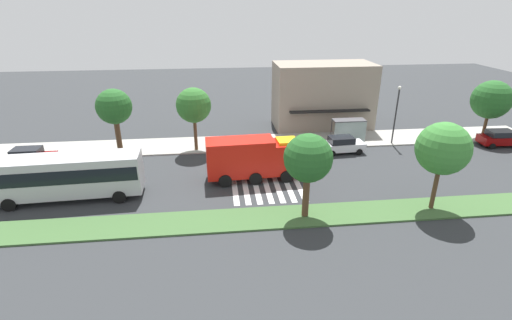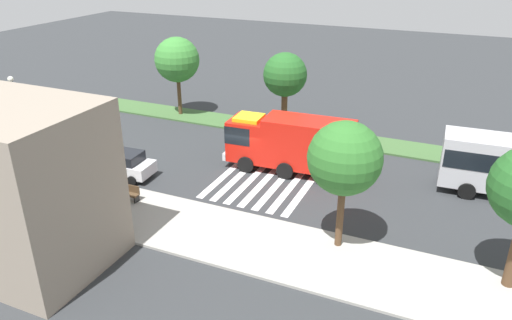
% 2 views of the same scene
% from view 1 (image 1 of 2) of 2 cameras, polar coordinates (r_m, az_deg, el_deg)
% --- Properties ---
extents(ground_plane, '(120.00, 120.00, 0.00)m').
position_cam_1_polar(ground_plane, '(33.85, 4.42, -2.18)').
color(ground_plane, '#2D3033').
extents(sidewalk, '(60.00, 4.96, 0.14)m').
position_cam_1_polar(sidewalk, '(41.36, 2.35, 2.75)').
color(sidewalk, '#9E9B93').
rests_on(sidewalk, ground_plane).
extents(median_strip, '(60.00, 3.00, 0.14)m').
position_cam_1_polar(median_strip, '(27.54, 7.21, -8.45)').
color(median_strip, '#3D6033').
rests_on(median_strip, ground_plane).
extents(crosswalk, '(5.85, 10.43, 0.01)m').
position_cam_1_polar(crosswalk, '(33.56, 1.13, -2.33)').
color(crosswalk, silver).
rests_on(crosswalk, ground_plane).
extents(fire_truck, '(8.50, 3.10, 3.69)m').
position_cam_1_polar(fire_truck, '(32.17, 0.04, 0.49)').
color(fire_truck, red).
rests_on(fire_truck, ground_plane).
extents(parked_car_west, '(4.45, 2.14, 1.75)m').
position_cam_1_polar(parked_car_west, '(41.16, -31.28, 0.41)').
color(parked_car_west, '#720505').
rests_on(parked_car_west, ground_plane).
extents(parked_car_mid, '(4.46, 2.27, 1.71)m').
position_cam_1_polar(parked_car_mid, '(39.33, 13.04, 2.33)').
color(parked_car_mid, silver).
rests_on(parked_car_mid, ground_plane).
extents(parked_car_east, '(4.64, 2.27, 1.73)m').
position_cam_1_polar(parked_car_east, '(48.02, 33.32, 2.83)').
color(parked_car_east, '#720505').
rests_on(parked_car_east, ground_plane).
extents(transit_bus, '(11.35, 3.25, 3.55)m').
position_cam_1_polar(transit_bus, '(32.26, -27.00, -1.99)').
color(transit_bus, '#B2B2B7').
rests_on(transit_bus, ground_plane).
extents(bus_stop_shelter, '(3.50, 1.40, 2.46)m').
position_cam_1_polar(bus_stop_shelter, '(41.86, 14.10, 4.94)').
color(bus_stop_shelter, '#4C4C51').
rests_on(bus_stop_shelter, sidewalk).
extents(bench_near_shelter, '(1.60, 0.50, 0.90)m').
position_cam_1_polar(bench_near_shelter, '(41.08, 8.67, 3.13)').
color(bench_near_shelter, '#4C3823').
rests_on(bench_near_shelter, sidewalk).
extents(street_lamp, '(0.36, 0.36, 6.25)m').
position_cam_1_polar(street_lamp, '(42.45, 20.64, 7.14)').
color(street_lamp, '#2D2D30').
rests_on(street_lamp, sidewalk).
extents(storefront_building, '(11.69, 6.65, 7.71)m').
position_cam_1_polar(storefront_building, '(46.85, 10.14, 9.67)').
color(storefront_building, gray).
rests_on(storefront_building, ground_plane).
extents(sidewalk_tree_far_west, '(3.45, 3.45, 6.54)m').
position_cam_1_polar(sidewalk_tree_far_west, '(39.33, -20.86, 7.53)').
color(sidewalk_tree_far_west, '#513823').
rests_on(sidewalk_tree_far_west, sidewalk).
extents(sidewalk_tree_west, '(3.51, 3.51, 6.47)m').
position_cam_1_polar(sidewalk_tree_west, '(38.14, -9.51, 8.21)').
color(sidewalk_tree_west, '#513823').
rests_on(sidewalk_tree_west, sidewalk).
extents(sidewalk_tree_center, '(4.16, 4.16, 6.50)m').
position_cam_1_polar(sidewalk_tree_center, '(48.50, 32.29, 7.78)').
color(sidewalk_tree_center, '#513823').
rests_on(sidewalk_tree_center, sidewalk).
extents(median_tree_far_west, '(3.37, 3.37, 6.16)m').
position_cam_1_polar(median_tree_far_west, '(25.53, 7.96, 0.20)').
color(median_tree_far_west, '#513823').
rests_on(median_tree_far_west, median_strip).
extents(median_tree_west, '(3.75, 3.75, 6.62)m').
position_cam_1_polar(median_tree_west, '(29.27, 26.65, 1.54)').
color(median_tree_west, '#513823').
rests_on(median_tree_west, median_strip).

